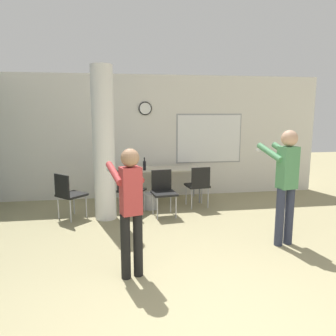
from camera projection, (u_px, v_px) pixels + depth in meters
wall_back at (154, 137)px, 7.60m from camera, size 8.00×0.15×2.80m
support_pillar at (104, 144)px, 5.94m from camera, size 0.40×0.40×2.80m
folding_table at (160, 171)px, 7.24m from camera, size 1.79×0.67×0.74m
bottle_on_table at (144, 165)px, 7.01m from camera, size 0.06×0.06×0.28m
waste_bin at (150, 201)px, 6.76m from camera, size 0.31×0.31×0.32m
chair_table_right at (198, 183)px, 6.79m from camera, size 0.49×0.49×0.87m
chair_table_front at (163, 189)px, 6.28m from camera, size 0.49×0.49×0.87m
chair_table_left at (130, 188)px, 6.39m from camera, size 0.61×0.61×0.87m
chair_near_pillar at (68, 193)px, 6.04m from camera, size 0.62×0.62×0.87m
person_playing_side at (286, 178)px, 4.82m from camera, size 0.47×0.67×1.73m
person_playing_front at (130, 203)px, 3.87m from camera, size 0.46×0.62×1.58m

